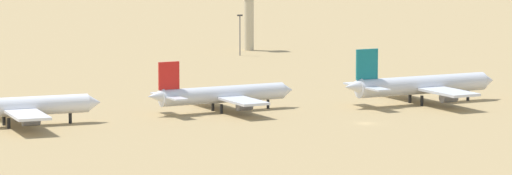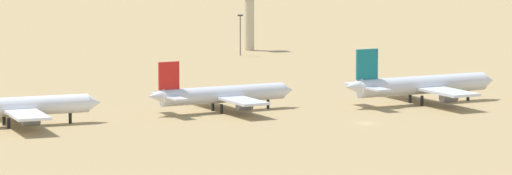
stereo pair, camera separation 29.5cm
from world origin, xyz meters
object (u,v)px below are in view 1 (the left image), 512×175
Objects in this scene: parked_jet_navy_2 at (11,107)px; control_tower at (249,5)px; parked_jet_teal_4 at (420,85)px; light_pole_east at (240,32)px; parked_jet_red_3 at (221,95)px.

parked_jet_navy_2 is 1.65× the size of control_tower.
parked_jet_teal_4 is 126.20m from light_pole_east.
control_tower reaches higher than parked_jet_navy_2.
parked_jet_navy_2 is at bearing 179.59° from parked_jet_red_3.
control_tower is 18.72m from light_pole_east.
control_tower reaches higher than parked_jet_red_3.
light_pole_east is (-8.23, -15.12, -7.36)m from control_tower.
parked_jet_red_3 is at bearing -110.13° from light_pole_east.
parked_jet_teal_4 is 141.52m from control_tower.
parked_jet_navy_2 is 103.99m from parked_jet_teal_4.
parked_jet_navy_2 is at bearing 174.63° from parked_jet_teal_4.
parked_jet_navy_2 is 52.78m from parked_jet_red_3.
parked_jet_teal_4 is at bearing 0.04° from parked_jet_navy_2.
parked_jet_teal_4 is (103.89, 4.66, 0.27)m from parked_jet_navy_2.
light_pole_east is (45.18, 123.28, 3.69)m from parked_jet_red_3.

